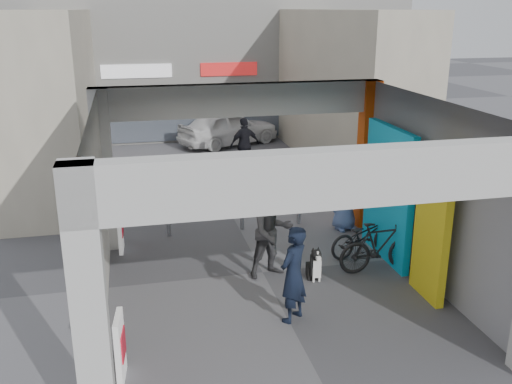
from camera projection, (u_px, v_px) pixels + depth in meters
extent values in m
plane|color=#5D5C61|center=(263.00, 272.00, 11.41)|extent=(90.00, 90.00, 0.00)
cube|color=#B3B2AE|center=(90.00, 310.00, 6.53)|extent=(0.40, 0.40, 3.50)
cube|color=#B3B2AE|center=(104.00, 171.00, 12.09)|extent=(0.40, 0.40, 3.50)
cube|color=#D1480C|center=(368.00, 155.00, 13.35)|extent=(0.40, 0.40, 3.50)
plane|color=beige|center=(99.00, 219.00, 9.31)|extent=(0.00, 6.40, 6.40)
plane|color=gray|center=(433.00, 194.00, 10.57)|extent=(0.00, 6.40, 6.40)
cube|color=#0DA9DD|center=(388.00, 194.00, 11.73)|extent=(0.15, 2.00, 2.80)
cube|color=yellow|center=(432.00, 225.00, 10.06)|extent=(0.15, 1.00, 2.80)
plane|color=beige|center=(277.00, 106.00, 9.40)|extent=(6.40, 6.40, 0.00)
cube|color=#B3B2AE|center=(241.00, 100.00, 12.34)|extent=(6.40, 0.30, 0.70)
cube|color=#B3B2AE|center=(343.00, 177.00, 6.68)|extent=(6.40, 0.30, 0.70)
cube|color=white|center=(240.00, 101.00, 12.51)|extent=(4.20, 0.05, 0.55)
cube|color=white|center=(183.00, 35.00, 23.17)|extent=(18.00, 4.00, 8.00)
cube|color=#515966|center=(192.00, 117.00, 22.19)|extent=(16.20, 0.06, 1.80)
cube|color=white|center=(137.00, 71.00, 21.22)|extent=(2.60, 0.06, 0.50)
cube|color=red|center=(229.00, 69.00, 21.96)|extent=(2.20, 0.06, 0.50)
cube|color=#B7AE98|center=(54.00, 99.00, 16.65)|extent=(2.00, 9.00, 5.00)
cube|color=#B7AE98|center=(344.00, 90.00, 18.54)|extent=(2.00, 9.00, 5.00)
cylinder|color=#95979D|center=(168.00, 217.00, 13.10)|extent=(0.09, 0.09, 0.93)
cylinder|color=#95979D|center=(242.00, 212.00, 13.51)|extent=(0.09, 0.09, 0.86)
cylinder|color=#95979D|center=(299.00, 205.00, 13.85)|extent=(0.09, 0.09, 0.95)
cube|color=white|center=(120.00, 348.00, 7.99)|extent=(0.14, 0.56, 1.00)
cube|color=red|center=(123.00, 345.00, 7.98)|extent=(0.08, 0.39, 0.40)
cube|color=white|center=(120.00, 229.00, 12.29)|extent=(0.11, 0.55, 1.00)
cube|color=red|center=(122.00, 227.00, 12.28)|extent=(0.06, 0.39, 0.40)
cylinder|color=#B5B4BA|center=(167.00, 190.00, 15.43)|extent=(0.06, 0.06, 0.68)
cylinder|color=#B5B4BA|center=(168.00, 202.00, 15.53)|extent=(0.41, 0.41, 0.02)
cylinder|color=#B5B4BA|center=(167.00, 178.00, 15.32)|extent=(0.66, 0.66, 0.05)
cube|color=#B5B4BA|center=(147.00, 198.00, 15.17)|extent=(0.36, 0.36, 0.42)
cube|color=#B5B4BA|center=(145.00, 182.00, 15.20)|extent=(0.36, 0.05, 0.42)
cube|color=#B5B4BA|center=(183.00, 188.00, 16.00)|extent=(0.36, 0.36, 0.42)
cube|color=#B5B4BA|center=(182.00, 173.00, 16.03)|extent=(0.36, 0.05, 0.42)
cube|color=#B5B4BA|center=(156.00, 189.00, 15.93)|extent=(0.36, 0.36, 0.42)
cube|color=#B5B4BA|center=(155.00, 173.00, 15.96)|extent=(0.36, 0.05, 0.42)
cube|color=black|center=(150.00, 188.00, 16.23)|extent=(1.22, 0.61, 0.30)
cube|color=#1B5819|center=(150.00, 185.00, 16.04)|extent=(1.01, 0.36, 0.18)
cube|color=#1B5819|center=(149.00, 176.00, 16.12)|extent=(1.01, 0.36, 0.18)
cube|color=#1B5819|center=(149.00, 168.00, 16.20)|extent=(1.01, 0.36, 0.18)
cube|color=#1B5819|center=(240.00, 168.00, 18.30)|extent=(0.55, 0.50, 0.28)
cube|color=navy|center=(240.00, 160.00, 18.21)|extent=(0.55, 0.50, 0.28)
cube|color=black|center=(313.00, 271.00, 11.18)|extent=(0.25, 0.34, 0.25)
cube|color=black|center=(316.00, 265.00, 10.99)|extent=(0.20, 0.17, 0.38)
cube|color=white|center=(317.00, 269.00, 10.92)|extent=(0.16, 0.03, 0.36)
cylinder|color=white|center=(314.00, 275.00, 10.96)|extent=(0.05, 0.05, 0.30)
cylinder|color=white|center=(319.00, 274.00, 10.99)|extent=(0.05, 0.05, 0.30)
sphere|color=black|center=(316.00, 255.00, 10.90)|extent=(0.20, 0.20, 0.20)
cube|color=white|center=(318.00, 258.00, 10.81)|extent=(0.08, 0.13, 0.06)
cone|color=black|center=(313.00, 249.00, 10.90)|extent=(0.07, 0.07, 0.08)
cone|color=black|center=(318.00, 249.00, 10.92)|extent=(0.07, 0.07, 0.08)
imported|color=black|center=(293.00, 274.00, 9.43)|extent=(0.73, 0.71, 1.68)
imported|color=#3F3F41|center=(272.00, 232.00, 11.03)|extent=(1.04, 0.90, 1.83)
imported|color=#5B75B2|center=(346.00, 198.00, 13.41)|extent=(0.84, 0.63, 1.57)
imported|color=black|center=(245.00, 144.00, 18.32)|extent=(1.09, 0.68, 1.73)
imported|color=black|center=(364.00, 236.00, 12.09)|extent=(1.76, 0.99, 0.88)
imported|color=black|center=(380.00, 246.00, 11.33)|extent=(1.77, 0.59, 1.05)
imported|color=white|center=(228.00, 128.00, 21.84)|extent=(4.24, 3.00, 1.34)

